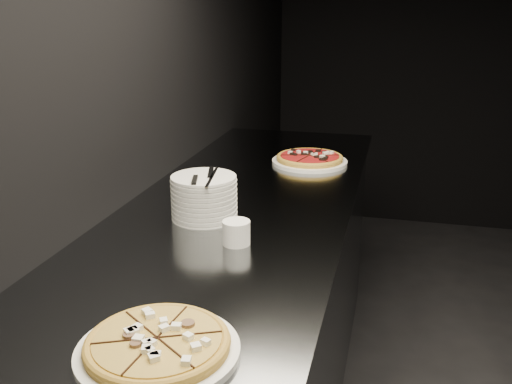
% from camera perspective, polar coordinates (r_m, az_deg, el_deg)
% --- Properties ---
extents(wall_left, '(0.02, 5.00, 2.80)m').
position_cam_1_polar(wall_left, '(1.90, -13.30, 13.10)').
color(wall_left, black).
rests_on(wall_left, floor).
extents(counter, '(0.74, 2.44, 0.92)m').
position_cam_1_polar(counter, '(2.07, -1.89, -13.73)').
color(counter, slate).
rests_on(counter, floor).
extents(pizza_mushroom, '(0.37, 0.37, 0.04)m').
position_cam_1_polar(pizza_mushroom, '(1.13, -9.80, -14.88)').
color(pizza_mushroom, white).
rests_on(pizza_mushroom, counter).
extents(pizza_tomato, '(0.34, 0.34, 0.04)m').
position_cam_1_polar(pizza_tomato, '(2.40, 5.39, 3.31)').
color(pizza_tomato, white).
rests_on(pizza_tomato, counter).
extents(plate_stack, '(0.20, 0.20, 0.14)m').
position_cam_1_polar(plate_stack, '(1.77, -5.21, -0.51)').
color(plate_stack, white).
rests_on(plate_stack, counter).
extents(cutlery, '(0.07, 0.22, 0.01)m').
position_cam_1_polar(cutlery, '(1.73, -5.19, 1.52)').
color(cutlery, silver).
rests_on(cutlery, plate_stack).
extents(ramekin, '(0.08, 0.08, 0.07)m').
position_cam_1_polar(ramekin, '(1.58, -1.99, -4.00)').
color(ramekin, white).
rests_on(ramekin, counter).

